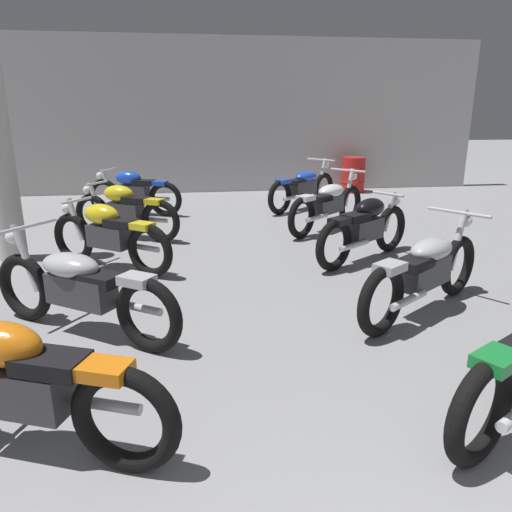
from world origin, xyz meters
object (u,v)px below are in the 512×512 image
at_px(motorcycle_right_row_2, 425,270).
at_px(motorcycle_right_row_5, 303,187).
at_px(motorcycle_left_row_3, 109,235).
at_px(motorcycle_left_row_4, 125,210).
at_px(motorcycle_left_row_2, 80,288).
at_px(motorcycle_left_row_5, 133,191).
at_px(motorcycle_right_row_3, 365,227).
at_px(oil_drum, 353,175).
at_px(motorcycle_right_row_4, 328,204).
at_px(motorcycle_left_row_1, 21,385).

xyz_separation_m(motorcycle_right_row_2, motorcycle_right_row_5, (0.05, 5.40, 0.00)).
xyz_separation_m(motorcycle_left_row_3, motorcycle_left_row_4, (0.03, 1.57, 0.00)).
bearing_deg(motorcycle_left_row_2, motorcycle_left_row_5, 90.34).
xyz_separation_m(motorcycle_left_row_3, motorcycle_right_row_5, (3.38, 3.51, -0.01)).
distance_m(motorcycle_left_row_3, motorcycle_left_row_5, 3.39).
bearing_deg(motorcycle_left_row_5, motorcycle_right_row_5, 1.93).
xyz_separation_m(motorcycle_left_row_2, motorcycle_right_row_3, (3.35, 1.83, 0.01)).
bearing_deg(motorcycle_right_row_5, oil_drum, 47.60).
relative_size(motorcycle_left_row_2, motorcycle_left_row_3, 1.12).
bearing_deg(motorcycle_left_row_5, motorcycle_left_row_2, -89.66).
bearing_deg(motorcycle_right_row_2, motorcycle_left_row_2, -179.53).
relative_size(motorcycle_left_row_2, motorcycle_right_row_4, 1.09).
xyz_separation_m(motorcycle_left_row_3, motorcycle_right_row_4, (3.37, 1.67, -0.01)).
relative_size(motorcycle_left_row_2, motorcycle_right_row_5, 1.07).
relative_size(motorcycle_left_row_4, motorcycle_right_row_4, 1.03).
height_order(motorcycle_left_row_4, motorcycle_right_row_4, motorcycle_right_row_4).
relative_size(motorcycle_left_row_5, oil_drum, 2.19).
relative_size(motorcycle_left_row_2, motorcycle_left_row_4, 1.06).
bearing_deg(motorcycle_right_row_3, motorcycle_right_row_5, 89.92).
height_order(motorcycle_left_row_5, motorcycle_right_row_3, same).
distance_m(motorcycle_right_row_2, oil_drum, 7.47).
relative_size(motorcycle_right_row_4, motorcycle_right_row_5, 0.99).
bearing_deg(motorcycle_left_row_2, motorcycle_right_row_4, 47.05).
bearing_deg(motorcycle_left_row_4, motorcycle_right_row_2, -46.33).
bearing_deg(oil_drum, motorcycle_left_row_2, -124.73).
distance_m(motorcycle_left_row_2, motorcycle_right_row_4, 4.92).
height_order(motorcycle_left_row_2, motorcycle_right_row_3, motorcycle_left_row_2).
height_order(motorcycle_left_row_3, motorcycle_right_row_5, motorcycle_right_row_5).
height_order(motorcycle_left_row_1, motorcycle_left_row_4, same).
distance_m(motorcycle_right_row_5, oil_drum, 2.52).
bearing_deg(motorcycle_left_row_4, motorcycle_right_row_5, 30.08).
distance_m(motorcycle_left_row_4, oil_drum, 6.32).
bearing_deg(motorcycle_right_row_3, motorcycle_left_row_4, 153.60).
relative_size(motorcycle_left_row_3, oil_drum, 1.95).
bearing_deg(motorcycle_right_row_4, motorcycle_left_row_3, -153.62).
height_order(motorcycle_left_row_1, motorcycle_right_row_2, motorcycle_right_row_2).
height_order(motorcycle_left_row_2, motorcycle_right_row_5, same).
xyz_separation_m(motorcycle_left_row_1, motorcycle_right_row_2, (3.33, 1.66, -0.01)).
height_order(motorcycle_left_row_1, motorcycle_right_row_4, motorcycle_right_row_4).
distance_m(motorcycle_right_row_2, motorcycle_right_row_3, 1.80).
distance_m(motorcycle_left_row_4, motorcycle_left_row_5, 1.83).
relative_size(motorcycle_left_row_3, motorcycle_left_row_4, 0.95).
xyz_separation_m(motorcycle_right_row_4, oil_drum, (1.71, 3.70, -0.03)).
bearing_deg(motorcycle_right_row_2, motorcycle_left_row_3, 150.34).
height_order(motorcycle_left_row_5, motorcycle_right_row_5, motorcycle_right_row_5).
height_order(motorcycle_left_row_4, motorcycle_left_row_5, same).
height_order(motorcycle_left_row_2, motorcycle_left_row_3, motorcycle_left_row_2).
distance_m(motorcycle_left_row_1, motorcycle_left_row_4, 5.12).
xyz_separation_m(motorcycle_left_row_1, motorcycle_left_row_5, (-0.01, 6.95, 0.00)).
distance_m(motorcycle_left_row_2, motorcycle_left_row_4, 3.49).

